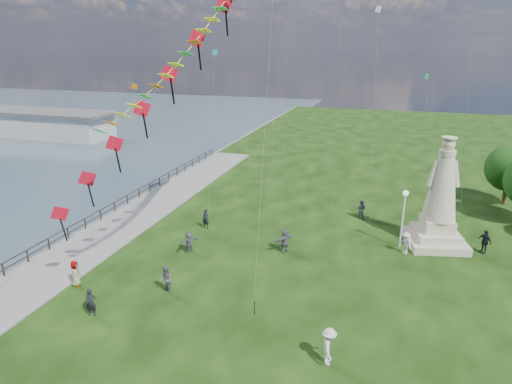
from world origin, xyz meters
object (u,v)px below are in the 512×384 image
(person_2, at_px, (329,346))
(person_5, at_px, (189,242))
(person_0, at_px, (91,302))
(person_11, at_px, (285,240))
(statue, at_px, (440,206))
(person_10, at_px, (75,273))
(lamppost, at_px, (404,207))
(person_8, at_px, (406,243))
(person_9, at_px, (485,241))
(person_6, at_px, (206,219))
(person_1, at_px, (166,280))
(pier_pavilion, at_px, (34,123))
(person_7, at_px, (361,209))

(person_2, bearing_deg, person_5, 40.51)
(person_0, xyz_separation_m, person_11, (8.34, 10.82, 0.10))
(person_11, bearing_deg, statue, 148.11)
(person_5, distance_m, person_10, 7.88)
(lamppost, distance_m, person_5, 15.81)
(person_10, distance_m, person_11, 14.14)
(person_5, height_order, person_10, person_5)
(person_8, distance_m, person_9, 5.76)
(statue, relative_size, person_8, 5.01)
(statue, distance_m, person_6, 18.09)
(person_9, bearing_deg, person_1, -101.90)
(person_1, bearing_deg, pier_pavilion, -177.17)
(lamppost, distance_m, person_9, 6.32)
(person_10, bearing_deg, statue, -73.99)
(pier_pavilion, xyz_separation_m, person_7, (56.98, -22.58, -0.99))
(pier_pavilion, xyz_separation_m, person_9, (66.03, -26.65, -0.95))
(person_1, bearing_deg, lamppost, 81.04)
(person_9, bearing_deg, person_0, -98.98)
(lamppost, distance_m, person_0, 21.80)
(person_1, distance_m, person_5, 5.45)
(lamppost, xyz_separation_m, person_5, (-14.62, -5.53, -2.39))
(person_9, bearing_deg, person_5, -115.73)
(person_0, bearing_deg, person_11, 30.52)
(person_10, relative_size, person_11, 0.92)
(pier_pavilion, bearing_deg, person_6, -32.58)
(statue, height_order, person_7, statue)
(person_6, relative_size, person_10, 0.98)
(person_0, relative_size, person_7, 0.96)
(person_9, distance_m, person_10, 28.19)
(statue, xyz_separation_m, person_11, (-10.55, -4.73, -2.20))
(pier_pavilion, bearing_deg, person_0, -43.59)
(person_10, bearing_deg, person_6, -36.15)
(person_1, distance_m, person_2, 10.79)
(person_6, distance_m, person_10, 11.42)
(person_0, bearing_deg, statue, 17.60)
(person_2, bearing_deg, pier_pavilion, 41.15)
(pier_pavilion, distance_m, person_2, 70.57)
(statue, distance_m, person_10, 25.64)
(person_5, height_order, person_11, person_11)
(person_8, bearing_deg, person_11, -117.19)
(pier_pavilion, bearing_deg, person_11, -30.65)
(pier_pavilion, height_order, person_0, pier_pavilion)
(person_9, bearing_deg, person_7, -157.49)
(person_0, distance_m, person_7, 23.24)
(person_9, distance_m, person_11, 14.47)
(person_0, xyz_separation_m, person_8, (16.72, 13.23, 0.01))
(person_2, relative_size, person_6, 1.15)
(person_5, distance_m, person_7, 15.49)
(statue, xyz_separation_m, person_8, (-2.17, -2.32, -2.29))
(person_2, bearing_deg, person_8, -28.07)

